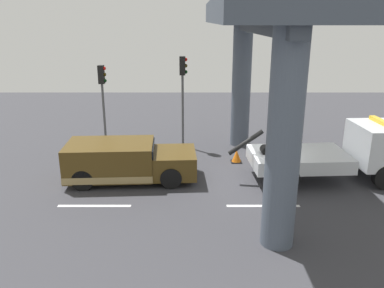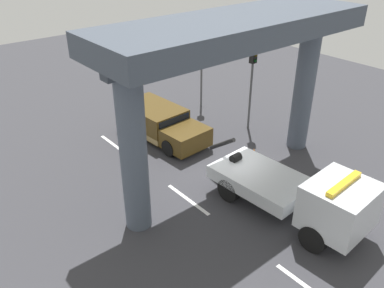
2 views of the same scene
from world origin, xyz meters
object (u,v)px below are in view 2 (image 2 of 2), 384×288
towed_van_green (160,123)px  traffic_light_near (202,58)px  traffic_light_far (253,70)px  tow_truck_white (303,194)px  traffic_cone_orange (254,154)px

towed_van_green → traffic_light_near: size_ratio=1.27×
towed_van_green → traffic_light_far: size_ratio=1.15×
traffic_light_near → traffic_light_far: (4.00, -0.00, 0.30)m
traffic_light_near → tow_truck_white: bearing=-22.0°
towed_van_green → tow_truck_white: bearing=0.3°
towed_van_green → traffic_light_far: (2.28, 4.37, 2.56)m
tow_truck_white → traffic_cone_orange: size_ratio=12.27×
tow_truck_white → traffic_light_near: traffic_light_near is taller
towed_van_green → traffic_light_near: 5.21m
tow_truck_white → traffic_light_far: (-6.70, 4.32, 2.14)m
traffic_light_near → traffic_light_far: bearing=-0.0°
towed_van_green → traffic_cone_orange: bearing=23.1°
tow_truck_white → towed_van_green: bearing=-179.7°
traffic_light_far → towed_van_green: bearing=-117.6°
tow_truck_white → towed_van_green: (-8.98, -0.05, -0.42)m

